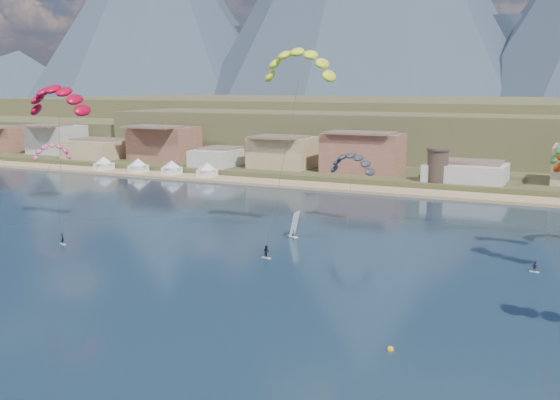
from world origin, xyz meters
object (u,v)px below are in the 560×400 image
at_px(watchtower, 438,165).
at_px(buoy, 391,349).
at_px(kitesurfer_yellow, 299,60).
at_px(windsurfer, 293,229).
at_px(kitesurfer_red, 58,96).

relative_size(watchtower, buoy, 12.52).
relative_size(kitesurfer_yellow, windsurfer, 7.57).
distance_m(kitesurfer_yellow, windsurfer, 28.70).
relative_size(kitesurfer_red, windsurfer, 6.33).
bearing_deg(kitesurfer_red, windsurfer, 15.21).
bearing_deg(windsurfer, kitesurfer_yellow, -27.92).
height_order(kitesurfer_red, kitesurfer_yellow, kitesurfer_yellow).
relative_size(watchtower, kitesurfer_red, 0.30).
bearing_deg(kitesurfer_red, buoy, -22.94).
relative_size(kitesurfer_red, kitesurfer_yellow, 0.84).
relative_size(kitesurfer_yellow, buoy, 49.40).
xyz_separation_m(watchtower, windsurfer, (-11.45, -63.03, -4.95)).
xyz_separation_m(kitesurfer_red, kitesurfer_yellow, (42.58, 10.61, 5.84)).
xyz_separation_m(watchtower, buoy, (17.68, -104.12, -6.25)).
bearing_deg(windsurfer, watchtower, 79.70).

